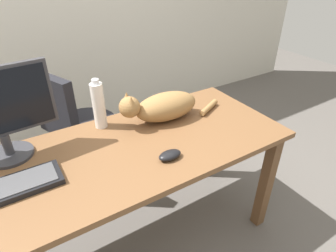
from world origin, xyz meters
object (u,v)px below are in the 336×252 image
(office_chair, at_px, (81,140))
(cat, at_px, (163,106))
(keyboard, at_px, (2,191))
(computer_mouse, at_px, (170,155))
(water_bottle, at_px, (99,105))

(office_chair, bearing_deg, cat, -56.89)
(keyboard, bearing_deg, computer_mouse, -13.36)
(cat, relative_size, computer_mouse, 5.58)
(office_chair, bearing_deg, computer_mouse, -77.02)
(office_chair, height_order, keyboard, office_chair)
(computer_mouse, xyz_separation_m, water_bottle, (-0.16, 0.43, 0.11))
(keyboard, relative_size, water_bottle, 1.64)
(cat, bearing_deg, office_chair, 123.11)
(keyboard, height_order, cat, cat)
(keyboard, xyz_separation_m, water_bottle, (0.50, 0.27, 0.11))
(office_chair, bearing_deg, water_bottle, -85.57)
(computer_mouse, bearing_deg, water_bottle, 110.95)
(cat, bearing_deg, computer_mouse, -115.90)
(computer_mouse, bearing_deg, office_chair, 102.98)
(cat, bearing_deg, water_bottle, 160.66)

